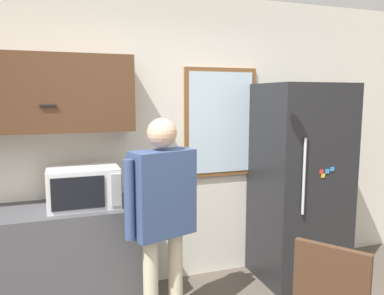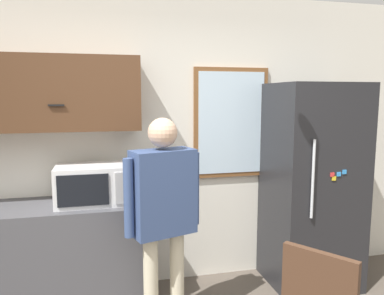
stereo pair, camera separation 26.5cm
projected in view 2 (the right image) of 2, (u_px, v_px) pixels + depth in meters
The scene contains 7 objects.
back_wall at pixel (157, 142), 3.49m from camera, with size 6.00×0.06×2.70m.
counter at pixel (18, 261), 3.02m from camera, with size 2.02×0.59×0.90m.
upper_cabinets at pixel (11, 93), 2.96m from camera, with size 2.02×0.35×0.61m.
microwave at pixel (90, 184), 3.06m from camera, with size 0.55×0.40×0.32m.
person at pixel (163, 204), 2.76m from camera, with size 0.59×0.35×1.62m.
refrigerator at pixel (312, 186), 3.50m from camera, with size 0.78×0.71×1.89m.
window at pixel (231, 123), 3.58m from camera, with size 0.73×0.05×1.04m.
Camera 2 is at (-0.49, -1.50, 1.77)m, focal length 35.00 mm.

